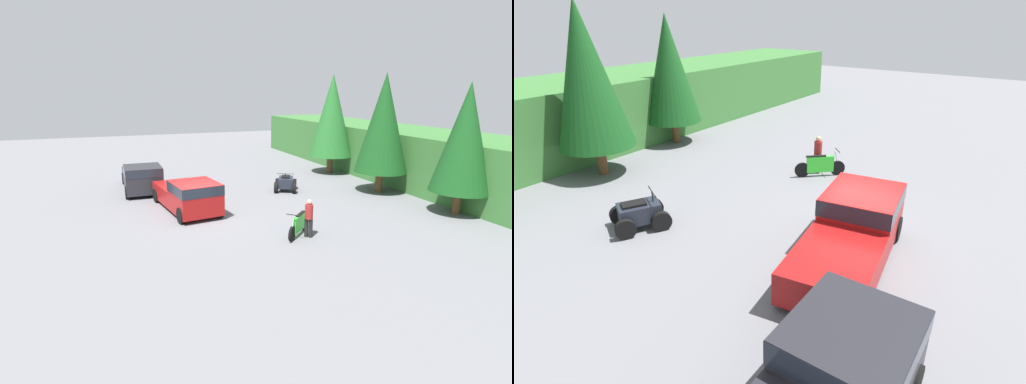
% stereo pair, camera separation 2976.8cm
% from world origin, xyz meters
% --- Properties ---
extents(ground_plane, '(80.00, 80.00, 0.00)m').
position_xyz_m(ground_plane, '(0.00, 0.00, 0.00)').
color(ground_plane, slate).
extents(hillside_backdrop, '(44.00, 6.00, 3.53)m').
position_xyz_m(hillside_backdrop, '(0.00, 16.00, 1.77)').
color(hillside_backdrop, '#387033').
rests_on(hillside_backdrop, ground_plane).
extents(tree_left, '(3.26, 3.26, 7.41)m').
position_xyz_m(tree_left, '(-7.74, 11.93, 4.36)').
color(tree_left, brown).
rests_on(tree_left, ground_plane).
extents(tree_mid_left, '(3.20, 3.20, 7.26)m').
position_xyz_m(tree_mid_left, '(-1.40, 11.69, 4.27)').
color(tree_mid_left, brown).
rests_on(tree_mid_left, ground_plane).
extents(tree_mid_right, '(2.93, 2.93, 6.67)m').
position_xyz_m(tree_mid_right, '(3.85, 12.53, 3.92)').
color(tree_mid_right, brown).
rests_on(tree_mid_right, ground_plane).
extents(pickup_truck_red, '(5.61, 2.96, 1.78)m').
position_xyz_m(pickup_truck_red, '(-1.40, -0.33, 0.94)').
color(pickup_truck_red, maroon).
rests_on(pickup_truck_red, ground_plane).
extents(pickup_truck_second, '(5.17, 2.28, 1.78)m').
position_xyz_m(pickup_truck_second, '(-6.79, -2.22, 0.94)').
color(pickup_truck_second, '#232328').
rests_on(pickup_truck_second, ground_plane).
extents(dirt_bike, '(1.63, 1.73, 1.18)m').
position_xyz_m(dirt_bike, '(3.82, 3.46, 0.49)').
color(dirt_bike, black).
rests_on(dirt_bike, ground_plane).
extents(quad_atv, '(2.24, 2.04, 1.23)m').
position_xyz_m(quad_atv, '(-3.70, 6.31, 0.49)').
color(quad_atv, black).
rests_on(quad_atv, ground_plane).
extents(rider_person, '(0.50, 0.50, 1.70)m').
position_xyz_m(rider_person, '(4.15, 3.77, 0.93)').
color(rider_person, black).
rests_on(rider_person, ground_plane).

